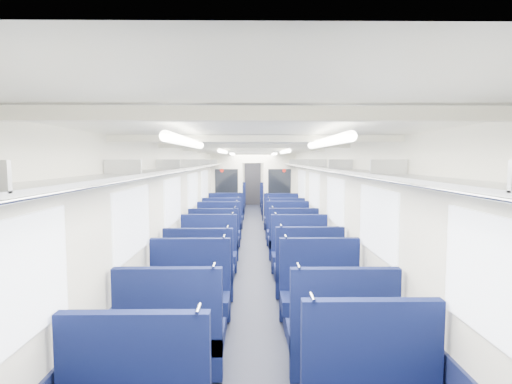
{
  "coord_description": "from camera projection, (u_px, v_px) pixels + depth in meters",
  "views": [
    {
      "loc": [
        -0.04,
        -9.68,
        2.12
      ],
      "look_at": [
        0.08,
        1.74,
        1.19
      ],
      "focal_mm": 28.13,
      "sensor_mm": 36.0,
      "label": 1
    }
  ],
  "objects": [
    {
      "name": "seat_25",
      "position": [
        273.0,
        203.0,
        16.21
      ],
      "size": [
        1.02,
        0.57,
        1.14
      ],
      "color": "#0E1746",
      "rests_on": "floor"
    },
    {
      "name": "wall_left",
      "position": [
        196.0,
        198.0,
        9.71
      ],
      "size": [
        0.02,
        18.0,
        2.35
      ],
      "primitive_type": "cube",
      "color": "beige",
      "rests_on": "floor"
    },
    {
      "name": "floor",
      "position": [
        253.0,
        246.0,
        9.82
      ],
      "size": [
        2.8,
        18.0,
        0.01
      ],
      "primitive_type": "cube",
      "color": "black",
      "rests_on": "ground"
    },
    {
      "name": "seat_12",
      "position": [
        214.0,
        244.0,
        8.41
      ],
      "size": [
        1.02,
        0.57,
        1.14
      ],
      "color": "#0E1746",
      "rests_on": "floor"
    },
    {
      "name": "seat_13",
      "position": [
        293.0,
        243.0,
        8.48
      ],
      "size": [
        1.02,
        0.57,
        1.14
      ],
      "color": "#0E1746",
      "rests_on": "floor"
    },
    {
      "name": "seat_18",
      "position": [
        225.0,
        219.0,
        11.95
      ],
      "size": [
        1.02,
        0.57,
        1.14
      ],
      "color": "#0E1746",
      "rests_on": "floor"
    },
    {
      "name": "seat_10",
      "position": [
        208.0,
        257.0,
        7.27
      ],
      "size": [
        1.02,
        0.57,
        1.14
      ],
      "color": "#0E1746",
      "rests_on": "floor"
    },
    {
      "name": "wall_far",
      "position": [
        253.0,
        180.0,
        18.69
      ],
      "size": [
        2.8,
        0.02,
        2.35
      ],
      "primitive_type": "cube",
      "color": "beige",
      "rests_on": "floor"
    },
    {
      "name": "ceiling_fittings",
      "position": [
        253.0,
        152.0,
        9.37
      ],
      "size": [
        2.7,
        16.06,
        0.11
      ],
      "color": "silver",
      "rests_on": "ceiling"
    },
    {
      "name": "luggage_rack_right",
      "position": [
        304.0,
        165.0,
        9.67
      ],
      "size": [
        0.36,
        17.4,
        0.18
      ],
      "color": "#B2B5BA",
      "rests_on": "wall_right"
    },
    {
      "name": "end_door",
      "position": [
        253.0,
        183.0,
        18.65
      ],
      "size": [
        0.75,
        0.06,
        2.0
      ],
      "primitive_type": "cube",
      "color": "black",
      "rests_on": "floor"
    },
    {
      "name": "windows",
      "position": [
        254.0,
        190.0,
        9.25
      ],
      "size": [
        2.78,
        15.6,
        0.75
      ],
      "color": "white",
      "rests_on": "wall_left"
    },
    {
      "name": "ceiling",
      "position": [
        253.0,
        150.0,
        9.63
      ],
      "size": [
        2.8,
        18.0,
        0.01
      ],
      "primitive_type": "cube",
      "color": "white",
      "rests_on": "wall_left"
    },
    {
      "name": "bulkhead",
      "position": [
        253.0,
        186.0,
        13.27
      ],
      "size": [
        2.8,
        0.1,
        2.35
      ],
      "color": "silver",
      "rests_on": "floor"
    },
    {
      "name": "seat_20",
      "position": [
        229.0,
        210.0,
        14.0
      ],
      "size": [
        1.02,
        0.57,
        1.14
      ],
      "color": "#0E1746",
      "rests_on": "floor"
    },
    {
      "name": "seat_26",
      "position": [
        234.0,
        200.0,
        17.45
      ],
      "size": [
        1.02,
        0.57,
        1.14
      ],
      "color": "#0E1746",
      "rests_on": "floor"
    },
    {
      "name": "seat_9",
      "position": [
        308.0,
        274.0,
        6.19
      ],
      "size": [
        1.02,
        0.57,
        1.14
      ],
      "color": "#0E1746",
      "rests_on": "floor"
    },
    {
      "name": "seat_14",
      "position": [
        218.0,
        234.0,
        9.45
      ],
      "size": [
        1.02,
        0.57,
        1.14
      ],
      "color": "#0E1746",
      "rests_on": "floor"
    },
    {
      "name": "wall_right",
      "position": [
        311.0,
        198.0,
        9.74
      ],
      "size": [
        0.02,
        18.0,
        2.35
      ],
      "primitive_type": "cube",
      "color": "beige",
      "rests_on": "floor"
    },
    {
      "name": "seat_24",
      "position": [
        232.0,
        203.0,
        16.08
      ],
      "size": [
        1.02,
        0.57,
        1.14
      ],
      "color": "#0E1746",
      "rests_on": "floor"
    },
    {
      "name": "seat_5",
      "position": [
        340.0,
        340.0,
        3.93
      ],
      "size": [
        1.02,
        0.57,
        1.14
      ],
      "color": "#0E1746",
      "rests_on": "floor"
    },
    {
      "name": "dado_right",
      "position": [
        310.0,
        232.0,
        9.81
      ],
      "size": [
        0.03,
        17.9,
        0.7
      ],
      "primitive_type": "cube",
      "color": "#11173A",
      "rests_on": "floor"
    },
    {
      "name": "seat_15",
      "position": [
        288.0,
        233.0,
        9.6
      ],
      "size": [
        1.02,
        0.57,
        1.14
      ],
      "color": "#0E1746",
      "rests_on": "floor"
    },
    {
      "name": "seat_22",
      "position": [
        231.0,
        206.0,
        15.07
      ],
      "size": [
        1.02,
        0.57,
        1.14
      ],
      "color": "#0E1746",
      "rests_on": "floor"
    },
    {
      "name": "dado_left",
      "position": [
        197.0,
        232.0,
        9.78
      ],
      "size": [
        0.03,
        17.9,
        0.7
      ],
      "primitive_type": "cube",
      "color": "#11173A",
      "rests_on": "floor"
    },
    {
      "name": "seat_11",
      "position": [
        300.0,
        257.0,
        7.24
      ],
      "size": [
        1.02,
        0.57,
        1.14
      ],
      "color": "#0E1746",
      "rests_on": "floor"
    },
    {
      "name": "seat_17",
      "position": [
        285.0,
        226.0,
        10.64
      ],
      "size": [
        1.02,
        0.57,
        1.14
      ],
      "color": "#0E1746",
      "rests_on": "floor"
    },
    {
      "name": "seat_16",
      "position": [
        222.0,
        226.0,
        10.68
      ],
      "size": [
        1.02,
        0.57,
        1.14
      ],
      "color": "#0E1746",
      "rests_on": "floor"
    },
    {
      "name": "seat_8",
      "position": [
        200.0,
        276.0,
        6.07
      ],
      "size": [
        1.02,
        0.57,
        1.14
      ],
      "color": "#0E1746",
      "rests_on": "floor"
    },
    {
      "name": "luggage_rack_left",
      "position": [
        203.0,
        165.0,
        9.65
      ],
      "size": [
        0.36,
        17.4,
        0.18
      ],
      "color": "#B2B5BA",
      "rests_on": "wall_left"
    },
    {
      "name": "seat_7",
      "position": [
        321.0,
        300.0,
        5.06
      ],
      "size": [
        1.02,
        0.57,
        1.14
      ],
      "color": "#0E1746",
      "rests_on": "floor"
    },
    {
      "name": "seat_21",
      "position": [
        277.0,
        210.0,
        13.89
      ],
      "size": [
        1.02,
        0.57,
        1.14
      ],
      "color": "#0E1746",
      "rests_on": "floor"
    },
    {
      "name": "seat_4",
      "position": [
        172.0,
        340.0,
        3.94
      ],
      "size": [
        1.02,
        0.57,
        1.14
      ],
      "color": "#0E1746",
      "rests_on": "floor"
    },
    {
      "name": "seat_19",
      "position": [
        281.0,
        219.0,
        11.8
      ],
      "size": [
        1.02,
        0.57,
        1.14
      ],
      "color": "#0E1746",
      "rests_on": "floor"
    },
    {
      "name": "seat_27",
      "position": [
        272.0,
        200.0,
        17.34
      ],
      "size": [
        1.02,
        0.57,
        1.14
      ],
      "color": "#0E1746",
      "rests_on": "floor"
    },
    {
      "name": "seat_6",
      "position": [
        189.0,
        300.0,
        5.04
      ],
      "size": [
        1.02,
        0.57,
        1.14
      ],
      "color": "#0E1746",
      "rests_on": "floor"
    },
    {
      "name": "seat_23",
      "position": [
        275.0,
        207.0,
        14.99
      ],
      "size": [
        1.02,
        0.57,
        1.14
      ],
      "color": "#0E1746",
      "rests_on": "floor"
    }
  ]
}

